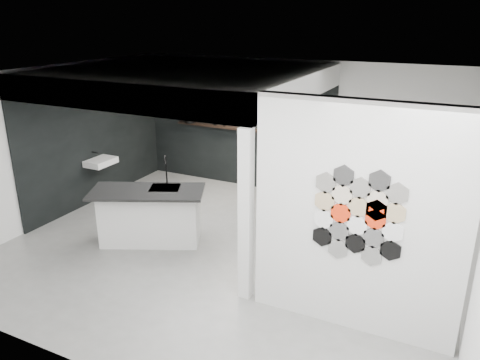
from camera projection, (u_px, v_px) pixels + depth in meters
name	position (u px, v px, depth m)	size (l,w,h in m)	color
floor	(226.00, 252.00, 7.59)	(7.00, 6.00, 0.01)	slate
partition_panel	(357.00, 221.00, 5.35)	(2.45, 0.15, 2.80)	silver
bay_clad_back	(236.00, 133.00, 10.25)	(4.40, 0.04, 2.35)	black
bay_clad_left	(97.00, 142.00, 9.48)	(0.04, 4.00, 2.35)	black
bulkhead	(185.00, 80.00, 8.12)	(4.40, 4.00, 0.40)	silver
corner_column	(246.00, 217.00, 6.01)	(0.16, 0.16, 2.35)	silver
fascia_beam	(111.00, 97.00, 6.49)	(4.40, 0.16, 0.40)	silver
wall_basin	(101.00, 162.00, 9.32)	(0.40, 0.60, 0.12)	silver
display_shelf	(238.00, 129.00, 10.07)	(3.00, 0.15, 0.04)	black
kitchen_island	(150.00, 215.00, 7.74)	(1.98, 1.49, 1.46)	silver
stockpot	(190.00, 118.00, 10.53)	(0.25, 0.25, 0.20)	black
kettle	(293.00, 130.00, 9.52)	(0.18, 0.18, 0.15)	black
glass_bowl	(298.00, 132.00, 9.49)	(0.14, 0.14, 0.10)	gray
glass_vase	(298.00, 131.00, 9.48)	(0.11, 0.11, 0.15)	gray
bottle_dark	(225.00, 123.00, 10.18)	(0.05, 0.05, 0.14)	black
utensil_cup	(215.00, 123.00, 10.28)	(0.07, 0.07, 0.09)	black
hex_tile_cluster	(359.00, 216.00, 5.23)	(1.04, 0.02, 1.16)	black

